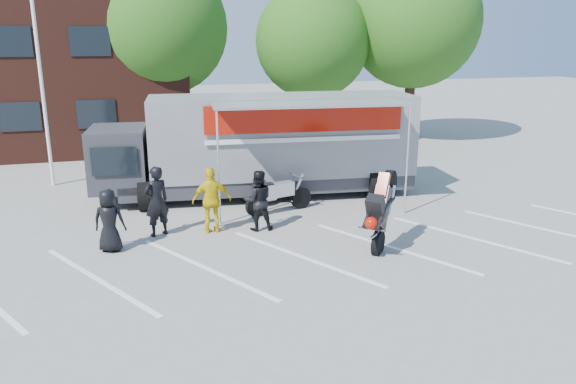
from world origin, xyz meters
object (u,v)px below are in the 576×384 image
spectator_leather_a (109,221)px  spectator_leather_b (157,201)px  flagpole (45,41)px  spectator_leather_c (258,200)px  tree_left (160,28)px  tree_mid (313,41)px  tree_right (414,21)px  transporter_truck (268,195)px  parked_motorcycle (279,212)px  stunt_bike_rider (385,245)px  spectator_hivis (212,200)px

spectator_leather_a → spectator_leather_b: (1.21, 0.86, 0.16)m
flagpole → spectator_leather_c: 9.84m
spectator_leather_b → tree_left: bearing=-120.2°
tree_mid → tree_right: tree_right is taller
flagpole → tree_left: bearing=54.7°
tree_right → spectator_leather_a: bearing=-140.6°
transporter_truck → parked_motorcycle: size_ratio=4.55×
tree_mid → stunt_bike_rider: bearing=-100.2°
tree_left → stunt_bike_rider: bearing=-73.0°
tree_left → spectator_leather_a: bearing=-100.0°
spectator_leather_b → spectator_leather_c: bearing=148.6°
tree_left → tree_mid: (7.00, -1.00, -0.62)m
spectator_leather_a → tree_right: bearing=-124.4°
parked_motorcycle → spectator_hivis: (-2.23, -1.21, 0.91)m
tree_mid → spectator_leather_b: bearing=-125.5°
flagpole → transporter_truck: bearing=-26.0°
transporter_truck → parked_motorcycle: bearing=-88.5°
spectator_leather_b → spectator_leather_c: 2.74m
transporter_truck → tree_left: bearing=111.5°
tree_mid → spectator_leather_a: size_ratio=4.78×
tree_left → spectator_leather_c: (1.60, -12.72, -4.71)m
tree_left → spectator_leather_b: (-1.12, -12.41, -4.60)m
stunt_bike_rider → spectator_hivis: size_ratio=1.21×
stunt_bike_rider → spectator_leather_a: spectator_leather_a is taller
tree_right → parked_motorcycle: bearing=-133.8°
tree_mid → stunt_bike_rider: size_ratio=3.47×
tree_mid → parked_motorcycle: (-4.44, -10.35, -4.94)m
tree_mid → spectator_leather_c: bearing=-114.8°
transporter_truck → parked_motorcycle: 1.97m
flagpole → stunt_bike_rider: (8.77, -8.77, -5.05)m
stunt_bike_rider → spectator_leather_a: (-6.86, 1.50, 0.80)m
parked_motorcycle → spectator_leather_c: spectator_leather_c is taller
tree_left → spectator_leather_b: bearing=-95.2°
tree_left → tree_right: 12.10m
spectator_leather_a → spectator_leather_c: size_ratio=0.94×
tree_mid → parked_motorcycle: size_ratio=3.32×
flagpole → spectator_leather_a: (1.91, -7.27, -4.25)m
parked_motorcycle → tree_right: bearing=-60.0°
tree_left → transporter_truck: size_ratio=0.82×
spectator_leather_c → spectator_hivis: bearing=-1.8°
transporter_truck → tree_mid: bearing=68.3°
spectator_hivis → transporter_truck: bearing=-126.1°
spectator_leather_a → spectator_leather_b: spectator_leather_b is taller
tree_left → stunt_bike_rider: tree_left is taller
tree_left → parked_motorcycle: size_ratio=3.73×
transporter_truck → spectator_leather_c: (-1.10, -3.33, 0.85)m
tree_left → transporter_truck: (2.70, -9.38, -5.57)m
stunt_bike_rider → spectator_hivis: spectator_hivis is taller
transporter_truck → spectator_leather_c: size_ratio=6.18×
tree_mid → spectator_hivis: bearing=-120.0°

